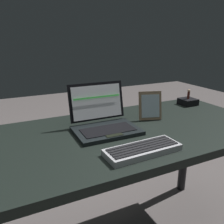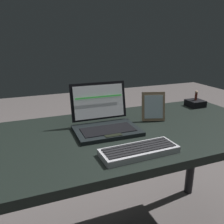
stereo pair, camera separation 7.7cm
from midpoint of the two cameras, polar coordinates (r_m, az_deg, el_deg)
desk at (r=1.13m, az=-1.34°, el=-9.62°), size 1.77×0.69×0.73m
laptop_front at (r=1.14m, az=0.14°, el=-2.35°), size 0.30×0.25×0.21m
external_keyboard at (r=0.93m, az=8.93°, el=-9.19°), size 0.31×0.12×0.03m
photo_frame at (r=1.28m, az=11.60°, el=1.23°), size 0.13×0.08×0.15m
figurine_stand at (r=1.63m, az=20.65°, el=1.96°), size 0.10×0.10×0.04m
figurine at (r=1.62m, az=20.85°, el=3.82°), size 0.02×0.02×0.06m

